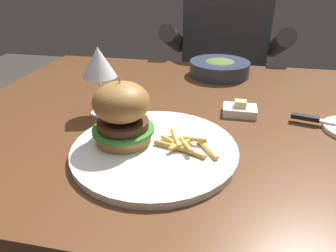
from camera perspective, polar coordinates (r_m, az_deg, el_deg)
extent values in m
cube|color=#56331C|center=(0.75, 6.51, 1.16)|extent=(1.21, 0.89, 0.04)
cylinder|color=#56331C|center=(1.40, -15.53, -3.56)|extent=(0.06, 0.06, 0.70)
cylinder|color=white|center=(0.58, -2.53, -4.41)|extent=(0.32, 0.32, 0.01)
cylinder|color=#B78447|center=(0.60, -8.40, -1.75)|extent=(0.11, 0.11, 0.02)
cylinder|color=#38842D|center=(0.59, -8.49, -0.56)|extent=(0.12, 0.12, 0.01)
cylinder|color=#4C2D1E|center=(0.58, -8.57, 0.39)|extent=(0.10, 0.10, 0.02)
ellipsoid|color=#9C6A35|center=(0.56, -8.89, 4.52)|extent=(0.11, 0.11, 0.08)
cylinder|color=#CCB78C|center=(0.56, -9.08, 6.89)|extent=(0.00, 0.00, 0.05)
cylinder|color=#E0B251|center=(0.55, 3.91, -4.74)|extent=(0.07, 0.04, 0.01)
cylinder|color=#EABC5B|center=(0.56, 7.50, -4.34)|extent=(0.05, 0.06, 0.01)
cylinder|color=#E0B251|center=(0.58, 0.71, -2.98)|extent=(0.05, 0.04, 0.01)
cylinder|color=gold|center=(0.58, 4.97, -2.53)|extent=(0.05, 0.01, 0.01)
cylinder|color=#E0B251|center=(0.57, 2.56, -3.45)|extent=(0.04, 0.05, 0.01)
cylinder|color=#E0B251|center=(0.56, 3.38, -3.58)|extent=(0.03, 0.05, 0.01)
cylinder|color=#E0B251|center=(0.58, 1.44, -2.28)|extent=(0.03, 0.07, 0.01)
cylinder|color=gold|center=(0.56, 0.79, -3.87)|extent=(0.07, 0.03, 0.01)
cylinder|color=silver|center=(0.75, -12.05, 2.52)|extent=(0.06, 0.06, 0.00)
cylinder|color=silver|center=(0.74, -12.41, 5.84)|extent=(0.01, 0.01, 0.09)
cone|color=silver|center=(0.71, -13.06, 11.81)|extent=(0.08, 0.08, 0.07)
cube|color=black|center=(0.75, 24.62, 1.52)|extent=(0.06, 0.03, 0.01)
cube|color=white|center=(0.75, 13.50, 2.90)|extent=(0.08, 0.06, 0.02)
cube|color=#F4E58C|center=(0.74, 13.65, 4.16)|extent=(0.03, 0.02, 0.02)
cylinder|color=#2D384C|center=(1.02, 9.75, 10.78)|extent=(0.20, 0.20, 0.05)
ellipsoid|color=#4C662D|center=(1.02, 9.82, 11.71)|extent=(0.11, 0.11, 0.02)
cube|color=#282833|center=(1.62, 9.17, -3.23)|extent=(0.30, 0.22, 0.46)
cube|color=#333338|center=(1.44, 10.66, 13.78)|extent=(0.36, 0.20, 0.52)
cylinder|color=#333338|center=(1.37, 1.17, 16.10)|extent=(0.07, 0.34, 0.18)
cylinder|color=#333338|center=(1.36, 20.33, 14.41)|extent=(0.07, 0.34, 0.18)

